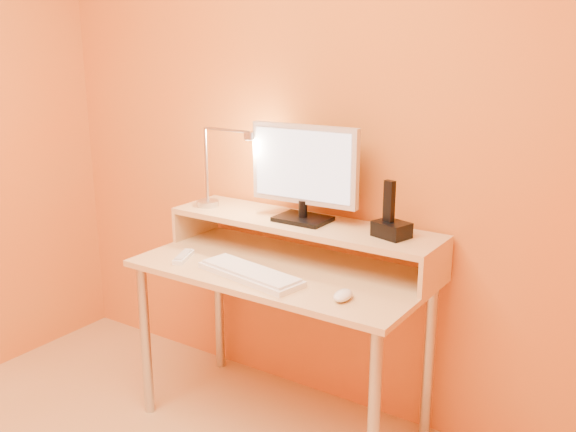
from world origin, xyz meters
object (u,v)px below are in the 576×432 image
Objects in this scene: monitor_panel at (304,165)px; keyboard at (250,274)px; phone_dock at (392,230)px; mouse at (343,295)px; lamp_base at (208,203)px; remote_control at (183,257)px.

monitor_panel reaches higher than keyboard.
phone_dock is (0.40, -0.01, -0.21)m from monitor_panel.
mouse is (-0.04, -0.31, -0.17)m from phone_dock.
monitor_panel is 0.54m from lamp_base.
remote_control is (-0.81, -0.30, -0.18)m from phone_dock.
monitor_panel is at bearing 92.22° from keyboard.
mouse is 0.77m from remote_control.
monitor_panel is at bearing 4.66° from lamp_base.
keyboard is 2.89× the size of remote_control.
phone_dock is 0.36m from mouse.
keyboard is (-0.45, -0.31, -0.18)m from phone_dock.
keyboard is 4.37× the size of mouse.
mouse is at bearing -23.71° from remote_control.
remote_control is at bearing -143.91° from phone_dock.
mouse is (0.37, -0.32, -0.38)m from monitor_panel.
mouse is (0.86, -0.28, -0.15)m from lamp_base.
remote_control is (-0.41, -0.31, -0.39)m from monitor_panel.
monitor_panel is 3.67× the size of phone_dock.
remote_control is (0.09, -0.27, -0.16)m from lamp_base.
lamp_base is 0.95× the size of mouse.
keyboard is 0.36m from remote_control.
phone_dock reaches higher than remote_control.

